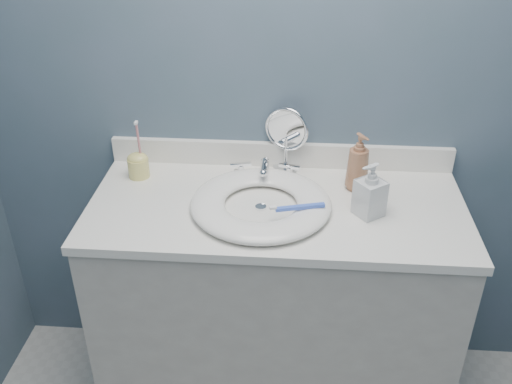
# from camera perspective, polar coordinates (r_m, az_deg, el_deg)

# --- Properties ---
(back_wall) EXTENTS (2.20, 0.02, 2.40)m
(back_wall) POSITION_cam_1_polar(r_m,az_deg,el_deg) (1.95, 2.64, 11.13)
(back_wall) COLOR #445966
(back_wall) RESTS_ON ground
(vanity_cabinet) EXTENTS (1.20, 0.55, 0.85)m
(vanity_cabinet) POSITION_cam_1_polar(r_m,az_deg,el_deg) (2.12, 1.86, -11.67)
(vanity_cabinet) COLOR beige
(vanity_cabinet) RESTS_ON ground
(countertop) EXTENTS (1.22, 0.57, 0.03)m
(countertop) POSITION_cam_1_polar(r_m,az_deg,el_deg) (1.85, 2.09, -1.59)
(countertop) COLOR white
(countertop) RESTS_ON vanity_cabinet
(backsplash) EXTENTS (1.22, 0.02, 0.09)m
(backsplash) POSITION_cam_1_polar(r_m,az_deg,el_deg) (2.05, 2.45, 3.76)
(backsplash) COLOR white
(backsplash) RESTS_ON countertop
(basin) EXTENTS (0.45, 0.45, 0.04)m
(basin) POSITION_cam_1_polar(r_m,az_deg,el_deg) (1.81, 0.48, -1.13)
(basin) COLOR white
(basin) RESTS_ON countertop
(drain) EXTENTS (0.04, 0.04, 0.01)m
(drain) POSITION_cam_1_polar(r_m,az_deg,el_deg) (1.82, 0.48, -1.53)
(drain) COLOR silver
(drain) RESTS_ON countertop
(faucet) EXTENTS (0.25, 0.13, 0.07)m
(faucet) POSITION_cam_1_polar(r_m,az_deg,el_deg) (1.98, 0.88, 2.10)
(faucet) COLOR silver
(faucet) RESTS_ON countertop
(makeup_mirror) EXTENTS (0.16, 0.09, 0.24)m
(makeup_mirror) POSITION_cam_1_polar(r_m,az_deg,el_deg) (1.99, 3.05, 5.60)
(makeup_mirror) COLOR silver
(makeup_mirror) RESTS_ON countertop
(soap_bottle_amber) EXTENTS (0.11, 0.11, 0.20)m
(soap_bottle_amber) POSITION_cam_1_polar(r_m,az_deg,el_deg) (1.91, 10.18, 2.97)
(soap_bottle_amber) COLOR #9A6445
(soap_bottle_amber) RESTS_ON countertop
(soap_bottle_clear) EXTENTS (0.11, 0.11, 0.18)m
(soap_bottle_clear) POSITION_cam_1_polar(r_m,az_deg,el_deg) (1.78, 11.39, 0.22)
(soap_bottle_clear) COLOR silver
(soap_bottle_clear) RESTS_ON countertop
(toothbrush_holder) EXTENTS (0.07, 0.07, 0.21)m
(toothbrush_holder) POSITION_cam_1_polar(r_m,az_deg,el_deg) (2.02, -11.69, 2.75)
(toothbrush_holder) COLOR #E2D771
(toothbrush_holder) RESTS_ON countertop
(toothbrush_lying) EXTENTS (0.17, 0.06, 0.02)m
(toothbrush_lying) POSITION_cam_1_polar(r_m,az_deg,el_deg) (1.75, 4.22, -1.55)
(toothbrush_lying) COLOR blue
(toothbrush_lying) RESTS_ON basin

